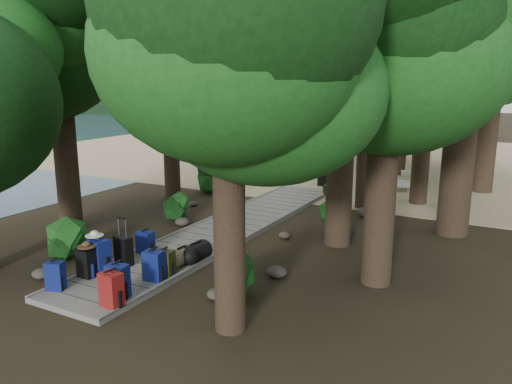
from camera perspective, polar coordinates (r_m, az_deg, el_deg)
The scene contains 51 objects.
ground at distance 13.78m, azimuth -5.39°, elevation -5.49°, with size 120.00×120.00×0.00m, color black.
sand_beach at distance 28.14m, azimuth 13.09°, elevation 3.75°, with size 40.00×22.00×0.02m, color tan.
water_bay at distance 53.39m, azimuth -19.25°, elevation 7.57°, with size 50.00×60.00×0.02m, color #26434F.
distant_hill at distance 75.63m, azimuth -10.41°, elevation 9.44°, with size 32.00×16.00×12.00m, color black.
boardwalk at distance 14.56m, azimuth -3.20°, elevation -4.19°, with size 2.00×12.00×0.12m, color gray.
backpack_left_a at distance 11.04m, azimuth -21.99°, elevation -8.71°, with size 0.35×0.25×0.66m, color navy, non-canonical shape.
backpack_left_b at distance 11.48m, azimuth -18.84°, elevation -7.54°, with size 0.37×0.27×0.69m, color black, non-canonical shape.
backpack_left_c at distance 11.60m, azimuth -17.45°, elevation -6.79°, with size 0.46×0.33×0.85m, color navy, non-canonical shape.
backpack_left_d at distance 12.61m, azimuth -12.55°, elevation -5.49°, with size 0.40×0.29×0.60m, color navy, non-canonical shape.
backpack_right_a at distance 9.92m, azimuth -16.22°, elevation -10.48°, with size 0.41×0.29×0.74m, color maroon, non-canonical shape.
backpack_right_b at distance 10.26m, azimuth -15.53°, elevation -9.60°, with size 0.41×0.29×0.74m, color navy, non-canonical shape.
backpack_right_c at distance 10.91m, azimuth -11.59°, elevation -8.08°, with size 0.42×0.30×0.72m, color navy, non-canonical shape.
backpack_right_d at distance 11.17m, azimuth -10.42°, elevation -7.81°, with size 0.40×0.29×0.62m, color #2B3615, non-canonical shape.
duffel_right_khaki at distance 11.77m, azimuth -8.45°, elevation -7.24°, with size 0.39×0.58×0.39m, color olive, non-canonical shape.
duffel_right_black at distance 11.94m, azimuth -6.84°, elevation -6.79°, with size 0.42×0.67×0.42m, color black, non-canonical shape.
suitcase_on_boardwalk at distance 11.93m, azimuth -14.90°, elevation -6.52°, with size 0.43×0.24×0.67m, color black, non-canonical shape.
lone_suitcase_on_sand at distance 20.57m, azimuth 7.75°, elevation 1.70°, with size 0.45×0.26×0.71m, color black, non-canonical shape.
hat_brown at distance 11.32m, azimuth -18.84°, elevation -5.64°, with size 0.40×0.40×0.12m, color #51351E, non-canonical shape.
hat_white at distance 11.47m, azimuth -18.01°, elevation -4.45°, with size 0.40×0.40×0.13m, color silver, non-canonical shape.
kayak at distance 23.30m, azimuth 1.66°, elevation 2.59°, with size 0.61×2.79×0.28m, color #BA3A0F.
sun_lounger at distance 20.65m, azimuth 16.65°, elevation 1.24°, with size 0.66×2.04×0.66m, color silver, non-canonical shape.
tree_right_a at distance 8.09m, azimuth -3.24°, elevation 9.62°, with size 4.65×4.65×7.75m, color black, non-canonical shape.
tree_right_b at distance 10.45m, azimuth 14.84°, elevation 13.89°, with size 5.14×5.14×9.18m, color black, non-canonical shape.
tree_right_c at distance 12.89m, azimuth 10.07°, elevation 15.38°, with size 5.70×5.70×9.87m, color black, non-canonical shape.
tree_right_d at distance 14.80m, azimuth 23.50°, elevation 19.17°, with size 6.77×6.77×12.42m, color black, non-canonical shape.
tree_right_e at distance 18.03m, azimuth 18.96°, elevation 12.18°, with size 4.80×4.80×8.63m, color black, non-canonical shape.
tree_right_f at distance 20.91m, azimuth 25.76°, elevation 14.54°, with size 6.02×6.02×10.75m, color black, non-canonical shape.
tree_left_b at distance 15.40m, azimuth -21.73°, elevation 13.70°, with size 5.32×5.32×9.57m, color black, non-canonical shape.
tree_left_c at distance 18.39m, azimuth -9.95°, elevation 12.28°, with size 4.82×4.82×8.39m, color black, non-canonical shape.
tree_back_a at distance 27.74m, azimuth 9.72°, elevation 12.80°, with size 5.04×5.04×8.72m, color black, non-canonical shape.
tree_back_b at distance 28.01m, azimuth 16.67°, elevation 13.48°, with size 5.45×5.45×9.73m, color black, non-canonical shape.
tree_back_c at distance 26.72m, azimuth 25.19°, elevation 12.93°, with size 5.44×5.44×9.79m, color black, non-canonical shape.
tree_back_d at distance 28.34m, azimuth 2.19°, elevation 11.61°, with size 4.43×4.43×7.38m, color black, non-canonical shape.
palm_right_a at distance 17.11m, azimuth 13.20°, elevation 11.84°, with size 4.83×4.83×8.23m, color #163A10, non-canonical shape.
palm_right_b at distance 22.64m, azimuth 22.36°, elevation 12.23°, with size 4.59×4.59×8.87m, color #163A10, non-canonical shape.
palm_right_c at distance 23.46m, azimuth 17.48°, elevation 10.53°, with size 4.52×4.52×7.19m, color #163A10, non-canonical shape.
palm_left_a at distance 20.46m, azimuth -6.19°, elevation 10.74°, with size 4.50×4.50×7.16m, color #163A10, non-canonical shape.
rock_left_a at distance 12.13m, azimuth -23.34°, elevation -8.57°, with size 0.42×0.38×0.23m, color #4C473F, non-canonical shape.
rock_left_b at distance 13.86m, azimuth -20.26°, elevation -5.79°, with size 0.31×0.28×0.17m, color #4C473F, non-canonical shape.
rock_left_c at distance 15.13m, azimuth -8.42°, elevation -3.40°, with size 0.45×0.41×0.25m, color #4C473F, non-canonical shape.
rock_left_d at distance 17.40m, azimuth -7.19°, elevation -1.33°, with size 0.31×0.28×0.17m, color #4C473F, non-canonical shape.
rock_right_a at distance 10.23m, azimuth -4.58°, elevation -11.57°, with size 0.40×0.36×0.22m, color #4C473F, non-canonical shape.
rock_right_b at distance 11.24m, azimuth 2.38°, elevation -9.09°, with size 0.46×0.42×0.26m, color #4C473F, non-canonical shape.
rock_right_c at distance 13.85m, azimuth 3.29°, elevation -4.95°, with size 0.33×0.30×0.18m, color #4C473F, non-canonical shape.
rock_right_d at distance 16.25m, azimuth 12.54°, elevation -2.27°, with size 0.60×0.54×0.33m, color #4C473F, non-canonical shape.
shrub_left_a at distance 13.04m, azimuth -21.01°, elevation -4.95°, with size 1.18×1.18×1.06m, color #164C17, non-canonical shape.
shrub_left_b at distance 15.64m, azimuth -9.25°, elevation -1.86°, with size 0.87×0.87×0.78m, color #164C17, non-canonical shape.
shrub_left_c at distance 19.29m, azimuth -5.11°, elevation 1.55°, with size 1.22×1.22×1.10m, color #164C17, non-canonical shape.
shrub_right_a at distance 10.07m, azimuth -2.29°, elevation -9.92°, with size 0.96×0.96×0.86m, color #164C17, non-canonical shape.
shrub_right_b at distance 14.41m, azimuth 8.70°, elevation -2.61°, with size 1.15×1.15×1.04m, color #164C17, non-canonical shape.
shrub_right_c at distance 17.79m, azimuth 9.09°, elevation -0.27°, with size 0.73×0.73×0.66m, color #164C17, non-canonical shape.
Camera 1 is at (7.35, -10.81, 4.34)m, focal length 35.00 mm.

